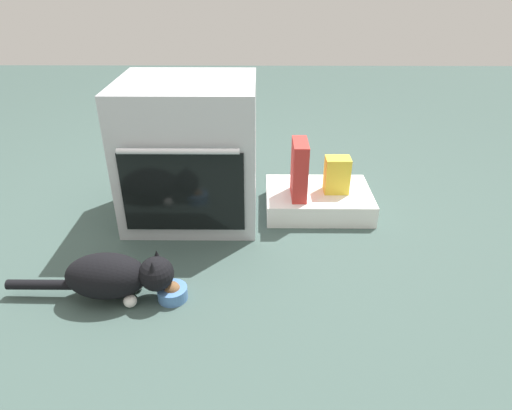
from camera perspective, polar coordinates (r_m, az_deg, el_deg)
ground at (r=1.92m, az=-6.98°, el=-7.15°), size 8.00×8.00×0.00m
oven at (r=2.14m, az=-8.42°, el=6.81°), size 0.62×0.58×0.66m
pantry_cabinet at (r=2.29m, az=7.93°, el=0.65°), size 0.52×0.38×0.11m
food_bowl at (r=1.73m, az=-10.65°, el=-10.89°), size 0.11×0.11×0.07m
cat at (r=1.74m, az=-17.62°, el=-8.63°), size 0.63×0.18×0.19m
cereal_box at (r=2.14m, az=5.57°, el=4.53°), size 0.07×0.18×0.28m
snack_bag at (r=2.23m, az=10.31°, el=3.81°), size 0.12×0.09×0.18m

